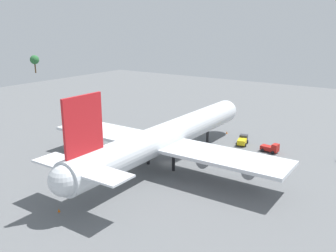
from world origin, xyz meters
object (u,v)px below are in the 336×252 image
(cargo_airplane, at_px, (167,137))
(cargo_loader, at_px, (271,148))
(safety_cone_tail, at_px, (59,210))
(safety_cone_nose, at_px, (227,132))
(maintenance_van, at_px, (243,140))

(cargo_airplane, relative_size, cargo_loader, 14.33)
(cargo_airplane, xyz_separation_m, safety_cone_tail, (-29.23, 2.60, -6.25))
(cargo_loader, relative_size, safety_cone_nose, 6.25)
(cargo_airplane, distance_m, safety_cone_tail, 30.01)
(safety_cone_nose, distance_m, safety_cone_tail, 59.13)
(safety_cone_tail, bearing_deg, maintenance_van, -12.26)
(cargo_loader, xyz_separation_m, safety_cone_tail, (-50.39, 19.67, -0.79))
(maintenance_van, bearing_deg, cargo_airplane, 159.16)
(safety_cone_tail, bearing_deg, cargo_airplane, -5.08)
(maintenance_van, bearing_deg, safety_cone_nose, 49.09)
(maintenance_van, height_order, safety_cone_nose, maintenance_van)
(cargo_airplane, distance_m, cargo_loader, 27.73)
(cargo_airplane, relative_size, safety_cone_tail, 105.30)
(cargo_airplane, xyz_separation_m, cargo_loader, (21.15, -17.08, -5.46))
(cargo_loader, bearing_deg, safety_cone_nose, 61.90)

